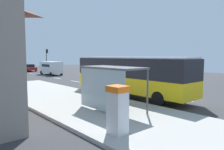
{
  "coord_description": "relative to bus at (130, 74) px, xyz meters",
  "views": [
    {
      "loc": [
        -14.06,
        -9.55,
        3.3
      ],
      "look_at": [
        -1.0,
        5.37,
        1.5
      ],
      "focal_mm": 33.94,
      "sensor_mm": 36.0,
      "label": 1
    }
  ],
  "objects": [
    {
      "name": "ground_plane",
      "position": [
        1.71,
        11.61,
        -1.86
      ],
      "size": [
        56.0,
        92.0,
        0.04
      ],
      "primitive_type": "cube",
      "color": "#38383A"
    },
    {
      "name": "lane_stripe_seg_2",
      "position": [
        1.96,
        1.61,
        -1.84
      ],
      "size": [
        0.16,
        2.2,
        0.01
      ],
      "primitive_type": "cube",
      "color": "silver",
      "rests_on": "ground"
    },
    {
      "name": "traffic_light_far_side",
      "position": [
        -1.38,
        32.59,
        1.24
      ],
      "size": [
        0.49,
        0.28,
        4.6
      ],
      "color": "#2D2D2D",
      "rests_on": "ground"
    },
    {
      "name": "recycling_bin_blue",
      "position": [
        -2.49,
        0.23,
        -1.19
      ],
      "size": [
        0.52,
        0.52,
        0.95
      ],
      "primitive_type": "cylinder",
      "color": "blue",
      "rests_on": "sidewalk_platform"
    },
    {
      "name": "traffic_light_near_side",
      "position": [
        7.21,
        31.79,
        1.35
      ],
      "size": [
        0.49,
        0.28,
        4.79
      ],
      "color": "#2D2D2D",
      "rests_on": "ground"
    },
    {
      "name": "lane_stripe_seg_4",
      "position": [
        1.96,
        11.61,
        -1.84
      ],
      "size": [
        0.16,
        2.2,
        0.01
      ],
      "primitive_type": "cube",
      "color": "silver",
      "rests_on": "ground"
    },
    {
      "name": "bus",
      "position": [
        0.0,
        0.0,
        0.0
      ],
      "size": [
        2.54,
        11.01,
        3.21
      ],
      "color": "yellow",
      "rests_on": "ground"
    },
    {
      "name": "lane_stripe_seg_7",
      "position": [
        1.96,
        26.61,
        -1.84
      ],
      "size": [
        0.16,
        2.2,
        0.01
      ],
      "primitive_type": "cube",
      "color": "silver",
      "rests_on": "ground"
    },
    {
      "name": "ticket_machine",
      "position": [
        -6.73,
        -5.86,
        -0.67
      ],
      "size": [
        0.66,
        0.76,
        1.94
      ],
      "color": "silver",
      "rests_on": "sidewalk_platform"
    },
    {
      "name": "lane_stripe_seg_5",
      "position": [
        1.96,
        16.61,
        -1.84
      ],
      "size": [
        0.16,
        2.2,
        0.01
      ],
      "primitive_type": "cube",
      "color": "silver",
      "rests_on": "ground"
    },
    {
      "name": "sidewalk_platform",
      "position": [
        -4.69,
        -0.39,
        -1.75
      ],
      "size": [
        6.2,
        30.0,
        0.18
      ],
      "primitive_type": "cube",
      "color": "#ADAAA3",
      "rests_on": "ground"
    },
    {
      "name": "recycling_bin_red",
      "position": [
        -2.49,
        0.93,
        -1.19
      ],
      "size": [
        0.52,
        0.52,
        0.95
      ],
      "primitive_type": "cylinder",
      "color": "red",
      "rests_on": "sidewalk_platform"
    },
    {
      "name": "sedan_near",
      "position": [
        4.01,
        33.6,
        -1.05
      ],
      "size": [
        1.88,
        4.42,
        1.52
      ],
      "color": "#A51919",
      "rests_on": "ground"
    },
    {
      "name": "lane_stripe_seg_6",
      "position": [
        1.96,
        21.61,
        -1.84
      ],
      "size": [
        0.16,
        2.2,
        0.01
      ],
      "primitive_type": "cube",
      "color": "silver",
      "rests_on": "ground"
    },
    {
      "name": "bus_shelter",
      "position": [
        -4.7,
        -2.87,
        0.25
      ],
      "size": [
        1.8,
        4.0,
        2.5
      ],
      "color": "#4C4C51",
      "rests_on": "sidewalk_platform"
    },
    {
      "name": "lane_stripe_seg_3",
      "position": [
        1.96,
        6.61,
        -1.84
      ],
      "size": [
        0.16,
        2.2,
        0.01
      ],
      "primitive_type": "cube",
      "color": "silver",
      "rests_on": "ground"
    },
    {
      "name": "white_van",
      "position": [
        3.91,
        22.81,
        -0.5
      ],
      "size": [
        2.04,
        5.2,
        2.3
      ],
      "color": "white",
      "rests_on": "ground"
    },
    {
      "name": "lane_stripe_seg_1",
      "position": [
        1.96,
        -3.39,
        -1.84
      ],
      "size": [
        0.16,
        2.2,
        0.01
      ],
      "primitive_type": "cube",
      "color": "silver",
      "rests_on": "ground"
    },
    {
      "name": "traffic_light_median",
      "position": [
        2.11,
        33.39,
        1.56
      ],
      "size": [
        0.49,
        0.28,
        5.12
      ],
      "color": "#2D2D2D",
      "rests_on": "ground"
    }
  ]
}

